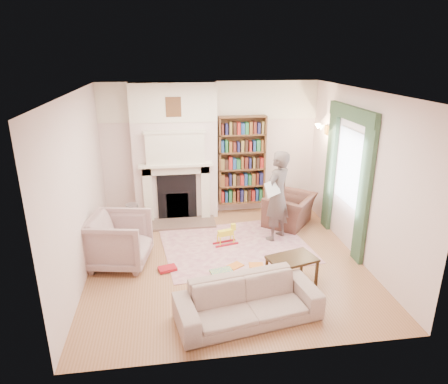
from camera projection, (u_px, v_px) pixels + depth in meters
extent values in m
plane|color=brown|center=(226.00, 260.00, 6.79)|extent=(4.50, 4.50, 0.00)
plane|color=white|center=(226.00, 92.00, 5.85)|extent=(4.50, 4.50, 0.00)
plane|color=silver|center=(211.00, 150.00, 8.42)|extent=(4.50, 0.00, 4.50)
plane|color=silver|center=(257.00, 248.00, 4.22)|extent=(4.50, 0.00, 4.50)
plane|color=silver|center=(79.00, 189.00, 6.02)|extent=(0.00, 4.50, 4.50)
plane|color=silver|center=(360.00, 176.00, 6.62)|extent=(0.00, 4.50, 4.50)
cube|color=silver|center=(175.00, 153.00, 8.16)|extent=(1.70, 0.35, 2.80)
cube|color=silver|center=(176.00, 165.00, 7.95)|extent=(1.47, 0.24, 0.05)
cube|color=black|center=(177.00, 197.00, 8.28)|extent=(0.80, 0.06, 0.96)
cube|color=silver|center=(175.00, 148.00, 7.86)|extent=(1.15, 0.18, 0.62)
cube|color=brown|center=(242.00, 160.00, 8.46)|extent=(1.00, 0.24, 1.85)
cube|color=silver|center=(349.00, 167.00, 6.98)|extent=(0.02, 0.90, 1.30)
cube|color=#304C32|center=(364.00, 194.00, 6.40)|extent=(0.07, 0.32, 2.40)
cube|color=#304C32|center=(330.00, 170.00, 7.71)|extent=(0.07, 0.32, 2.40)
cube|color=#304C32|center=(352.00, 114.00, 6.66)|extent=(0.09, 1.70, 0.24)
cube|color=beige|center=(236.00, 246.00, 7.27)|extent=(2.78, 2.27, 0.01)
imported|color=#4B2B28|center=(290.00, 210.00, 8.11)|extent=(1.27, 1.29, 0.63)
imported|color=#B8A698|center=(119.00, 240.00, 6.54)|extent=(1.10, 1.08, 0.86)
imported|color=#BEB29D|center=(248.00, 301.00, 5.22)|extent=(1.99, 1.06, 0.55)
imported|color=#514441|center=(277.00, 196.00, 7.31)|extent=(0.74, 0.72, 1.71)
cube|color=silver|center=(272.00, 188.00, 7.03)|extent=(0.36, 0.33, 0.26)
cylinder|color=#AAACB2|center=(133.00, 217.00, 7.85)|extent=(0.32, 0.32, 0.55)
cube|color=#D1DD4E|center=(223.00, 274.00, 6.33)|extent=(0.42, 0.42, 0.03)
cube|color=maroon|center=(167.00, 269.00, 6.46)|extent=(0.32, 0.26, 0.05)
cube|color=red|center=(232.00, 276.00, 6.29)|extent=(0.30, 0.28, 0.02)
cube|color=red|center=(256.00, 265.00, 6.60)|extent=(0.26, 0.21, 0.02)
cube|color=red|center=(235.00, 266.00, 6.59)|extent=(0.30, 0.28, 0.02)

